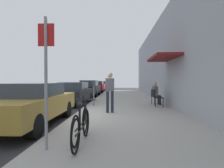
# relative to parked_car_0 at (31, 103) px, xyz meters

# --- Properties ---
(ground_plane) EXTENTS (60.00, 60.00, 0.00)m
(ground_plane) POSITION_rel_parked_car_0_xyz_m (1.10, 1.30, -0.73)
(ground_plane) COLOR #2D2D30
(sidewalk_slab) EXTENTS (4.50, 32.00, 0.12)m
(sidewalk_slab) POSITION_rel_parked_car_0_xyz_m (3.35, 3.30, -0.67)
(sidewalk_slab) COLOR #9E9B93
(sidewalk_slab) RESTS_ON ground_plane
(building_facade) EXTENTS (1.40, 32.00, 5.72)m
(building_facade) POSITION_rel_parked_car_0_xyz_m (5.75, 3.30, 2.13)
(building_facade) COLOR #999EA8
(building_facade) RESTS_ON ground_plane
(parked_car_0) EXTENTS (1.80, 4.40, 1.39)m
(parked_car_0) POSITION_rel_parked_car_0_xyz_m (0.00, 0.00, 0.00)
(parked_car_0) COLOR #A58433
(parked_car_0) RESTS_ON ground_plane
(parked_car_1) EXTENTS (1.80, 4.40, 1.37)m
(parked_car_1) POSITION_rel_parked_car_0_xyz_m (-0.00, 5.48, -0.01)
(parked_car_1) COLOR black
(parked_car_1) RESTS_ON ground_plane
(parked_car_2) EXTENTS (1.80, 4.40, 1.51)m
(parked_car_2) POSITION_rel_parked_car_0_xyz_m (0.00, 11.39, 0.04)
(parked_car_2) COLOR black
(parked_car_2) RESTS_ON ground_plane
(parked_car_3) EXTENTS (1.80, 4.40, 1.42)m
(parked_car_3) POSITION_rel_parked_car_0_xyz_m (0.00, 17.38, 0.02)
(parked_car_3) COLOR maroon
(parked_car_3) RESTS_ON ground_plane
(parked_car_4) EXTENTS (1.80, 4.40, 1.39)m
(parked_car_4) POSITION_rel_parked_car_0_xyz_m (-0.00, 22.66, 0.01)
(parked_car_4) COLOR navy
(parked_car_4) RESTS_ON ground_plane
(parking_meter) EXTENTS (0.12, 0.10, 1.32)m
(parking_meter) POSITION_rel_parked_car_0_xyz_m (1.55, 3.77, 0.16)
(parking_meter) COLOR slate
(parking_meter) RESTS_ON sidewalk_slab
(street_sign) EXTENTS (0.32, 0.06, 2.60)m
(street_sign) POSITION_rel_parked_car_0_xyz_m (1.50, -2.39, 0.91)
(street_sign) COLOR gray
(street_sign) RESTS_ON sidewalk_slab
(bicycle_0) EXTENTS (0.46, 1.71, 0.90)m
(bicycle_0) POSITION_rel_parked_car_0_xyz_m (2.12, -2.04, -0.25)
(bicycle_0) COLOR black
(bicycle_0) RESTS_ON sidewalk_slab
(bicycle_1) EXTENTS (0.46, 1.71, 0.90)m
(bicycle_1) POSITION_rel_parked_car_0_xyz_m (2.04, -1.73, -0.25)
(bicycle_1) COLOR black
(bicycle_1) RESTS_ON sidewalk_slab
(cafe_chair_0) EXTENTS (0.53, 0.53, 0.87)m
(cafe_chair_0) POSITION_rel_parked_car_0_xyz_m (4.93, 3.56, -0.10)
(cafe_chair_0) COLOR black
(cafe_chair_0) RESTS_ON sidewalk_slab
(cafe_chair_1) EXTENTS (0.53, 0.53, 0.87)m
(cafe_chair_1) POSITION_rel_parked_car_0_xyz_m (4.93, 4.32, -0.10)
(cafe_chair_1) COLOR black
(cafe_chair_1) RESTS_ON sidewalk_slab
(seated_patron_1) EXTENTS (0.49, 0.43, 1.29)m
(seated_patron_1) POSITION_rel_parked_car_0_xyz_m (4.98, 4.33, 0.09)
(seated_patron_1) COLOR #232838
(seated_patron_1) RESTS_ON sidewalk_slab
(pedestrian_standing) EXTENTS (0.36, 0.22, 1.70)m
(pedestrian_standing) POSITION_rel_parked_car_0_xyz_m (2.53, 1.72, 0.39)
(pedestrian_standing) COLOR #232838
(pedestrian_standing) RESTS_ON sidewalk_slab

